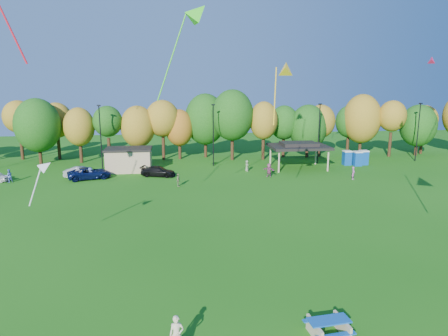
{
  "coord_description": "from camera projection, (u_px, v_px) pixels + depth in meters",
  "views": [
    {
      "loc": [
        -3.44,
        -17.77,
        11.93
      ],
      "look_at": [
        -0.55,
        6.0,
        6.88
      ],
      "focal_mm": 32.0,
      "sensor_mm": 36.0,
      "label": 1
    }
  ],
  "objects": [
    {
      "name": "ground",
      "position": [
        249.0,
        325.0,
        20.12
      ],
      "size": [
        160.0,
        160.0,
        0.0
      ],
      "primitive_type": "plane",
      "color": "#19600F",
      "rests_on": "ground"
    },
    {
      "name": "tree_line",
      "position": [
        191.0,
        123.0,
        62.99
      ],
      "size": [
        93.57,
        10.55,
        11.15
      ],
      "color": "black",
      "rests_on": "ground"
    },
    {
      "name": "lamp_posts",
      "position": [
        213.0,
        133.0,
        58.2
      ],
      "size": [
        64.5,
        0.25,
        9.09
      ],
      "color": "black",
      "rests_on": "ground"
    },
    {
      "name": "utility_building",
      "position": [
        129.0,
        159.0,
        55.52
      ],
      "size": [
        6.3,
        4.3,
        3.25
      ],
      "color": "tan",
      "rests_on": "ground"
    },
    {
      "name": "pavilion",
      "position": [
        299.0,
        146.0,
        57.05
      ],
      "size": [
        8.2,
        6.2,
        3.77
      ],
      "color": "tan",
      "rests_on": "ground"
    },
    {
      "name": "porta_potties",
      "position": [
        356.0,
        158.0,
        59.63
      ],
      "size": [
        3.75,
        1.89,
        2.18
      ],
      "color": "#0B4498",
      "rests_on": "ground"
    },
    {
      "name": "picnic_table",
      "position": [
        329.0,
        326.0,
        19.17
      ],
      "size": [
        2.18,
        1.87,
        0.87
      ],
      "rotation": [
        0.0,
        0.0,
        0.11
      ],
      "color": "tan",
      "rests_on": "ground"
    },
    {
      "name": "kite_flyer",
      "position": [
        177.0,
        335.0,
        17.91
      ],
      "size": [
        0.66,
        0.45,
        1.79
      ],
      "primitive_type": "imported",
      "rotation": [
        0.0,
        0.0,
        -0.03
      ],
      "color": "beige",
      "rests_on": "ground"
    },
    {
      "name": "car_b",
      "position": [
        82.0,
        172.0,
        51.64
      ],
      "size": [
        4.41,
        1.75,
        1.43
      ],
      "primitive_type": "imported",
      "rotation": [
        0.0,
        0.0,
        1.51
      ],
      "color": "#939498",
      "rests_on": "ground"
    },
    {
      "name": "car_c",
      "position": [
        90.0,
        173.0,
        50.99
      ],
      "size": [
        5.89,
        3.99,
        1.5
      ],
      "primitive_type": "imported",
      "rotation": [
        0.0,
        0.0,
        1.88
      ],
      "color": "#0B1543",
      "rests_on": "ground"
    },
    {
      "name": "car_d",
      "position": [
        158.0,
        171.0,
        52.47
      ],
      "size": [
        4.91,
        3.08,
        1.33
      ],
      "primitive_type": "imported",
      "rotation": [
        0.0,
        0.0,
        1.28
      ],
      "color": "black",
      "rests_on": "ground"
    },
    {
      "name": "far_person_0",
      "position": [
        353.0,
        173.0,
        50.76
      ],
      "size": [
        0.68,
        0.71,
        1.64
      ],
      "primitive_type": "imported",
      "rotation": [
        0.0,
        0.0,
        0.89
      ],
      "color": "#BA57A1",
      "rests_on": "ground"
    },
    {
      "name": "far_person_1",
      "position": [
        9.0,
        176.0,
        49.14
      ],
      "size": [
        1.01,
        0.96,
        1.66
      ],
      "primitive_type": "imported",
      "rotation": [
        0.0,
        0.0,
        3.69
      ],
      "color": "#566CBD",
      "rests_on": "ground"
    },
    {
      "name": "far_person_2",
      "position": [
        90.0,
        174.0,
        50.4
      ],
      "size": [
        1.15,
        0.83,
        1.6
      ],
      "primitive_type": "imported",
      "rotation": [
        0.0,
        0.0,
        6.03
      ],
      "color": "#47579E",
      "rests_on": "ground"
    },
    {
      "name": "far_person_3",
      "position": [
        178.0,
        180.0,
        47.19
      ],
      "size": [
        0.41,
        0.93,
        1.58
      ],
      "primitive_type": "imported",
      "rotation": [
        0.0,
        0.0,
        1.6
      ],
      "color": "#7E8A54",
      "rests_on": "ground"
    },
    {
      "name": "far_person_4",
      "position": [
        247.0,
        166.0,
        55.36
      ],
      "size": [
        0.64,
        0.85,
        1.57
      ],
      "primitive_type": "imported",
      "rotation": [
        0.0,
        0.0,
        1.37
      ],
      "color": "#74865C",
      "rests_on": "ground"
    },
    {
      "name": "far_person_5",
      "position": [
        269.0,
        170.0,
        52.06
      ],
      "size": [
        1.62,
        1.51,
        1.81
      ],
      "primitive_type": "imported",
      "rotation": [
        0.0,
        0.0,
        5.57
      ],
      "color": "#994071",
      "rests_on": "ground"
    },
    {
      "name": "kite_0",
      "position": [
        286.0,
        68.0,
        31.35
      ],
      "size": [
        1.71,
        3.3,
        5.46
      ],
      "color": "yellow"
    },
    {
      "name": "kite_6",
      "position": [
        198.0,
        14.0,
        29.65
      ],
      "size": [
        4.51,
        1.98,
        7.54
      ],
      "color": "#33D71C"
    },
    {
      "name": "kite_11",
      "position": [
        432.0,
        59.0,
        44.19
      ],
      "size": [
        1.45,
        1.52,
        1.21
      ],
      "color": "#E31A50"
    },
    {
      "name": "kite_12",
      "position": [
        45.0,
        167.0,
        26.66
      ],
      "size": [
        2.08,
        1.13,
        3.35
      ],
      "color": "silver"
    }
  ]
}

